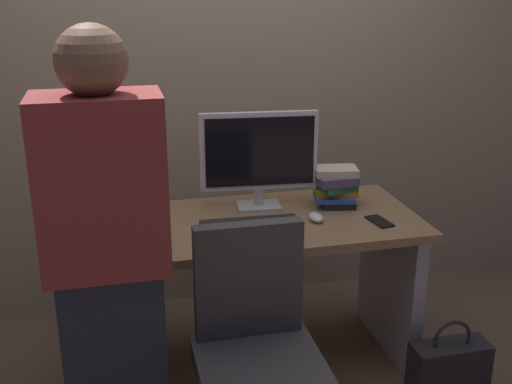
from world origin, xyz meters
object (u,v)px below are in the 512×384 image
(person_at_desk, at_px, (109,271))
(book_stack, at_px, (336,186))
(desk, at_px, (253,265))
(cell_phone, at_px, (379,221))
(keyboard, at_px, (250,224))
(monitor, at_px, (259,155))
(mouse, at_px, (316,217))
(office_chair, at_px, (257,369))
(cup_by_monitor, at_px, (160,202))
(cup_near_keyboard, at_px, (158,224))
(handbag, at_px, (449,369))

(person_at_desk, bearing_deg, book_stack, 33.49)
(desk, relative_size, person_at_desk, 0.91)
(book_stack, bearing_deg, cell_phone, -65.18)
(keyboard, bearing_deg, book_stack, 22.20)
(monitor, distance_m, mouse, 0.38)
(office_chair, relative_size, cup_by_monitor, 9.60)
(cup_near_keyboard, distance_m, handbag, 1.41)
(cup_by_monitor, xyz_separation_m, book_stack, (0.81, -0.11, 0.05))
(office_chair, height_order, cell_phone, office_chair)
(mouse, bearing_deg, cup_by_monitor, 157.39)
(cell_phone, bearing_deg, cup_near_keyboard, 165.85)
(mouse, distance_m, cup_near_keyboard, 0.69)
(mouse, bearing_deg, person_at_desk, -149.68)
(cup_by_monitor, height_order, cell_phone, cup_by_monitor)
(desk, relative_size, keyboard, 3.45)
(monitor, distance_m, cup_near_keyboard, 0.57)
(desk, xyz_separation_m, cell_phone, (0.54, -0.15, 0.23))
(cell_phone, bearing_deg, handbag, -60.41)
(desk, bearing_deg, mouse, -14.87)
(keyboard, xyz_separation_m, mouse, (0.30, -0.01, 0.01))
(book_stack, relative_size, cell_phone, 1.57)
(keyboard, xyz_separation_m, handbag, (0.80, -0.39, -0.61))
(office_chair, bearing_deg, desk, 77.93)
(office_chair, bearing_deg, book_stack, 53.58)
(keyboard, distance_m, mouse, 0.30)
(cell_phone, relative_size, handbag, 0.38)
(monitor, distance_m, handbag, 1.26)
(mouse, bearing_deg, monitor, 133.59)
(monitor, xyz_separation_m, cup_by_monitor, (-0.45, 0.06, -0.21))
(handbag, bearing_deg, person_at_desk, -174.07)
(person_at_desk, height_order, handbag, person_at_desk)
(monitor, relative_size, keyboard, 1.26)
(mouse, xyz_separation_m, book_stack, (0.15, 0.17, 0.08))
(desk, relative_size, handbag, 3.93)
(office_chair, height_order, book_stack, office_chair)
(mouse, xyz_separation_m, cup_by_monitor, (-0.66, 0.28, 0.03))
(book_stack, distance_m, cell_phone, 0.29)
(office_chair, distance_m, cup_near_keyboard, 0.76)
(keyboard, xyz_separation_m, cup_near_keyboard, (-0.39, 0.01, 0.03))
(desk, bearing_deg, monitor, 67.52)
(cup_by_monitor, relative_size, book_stack, 0.43)
(office_chair, xyz_separation_m, cell_phone, (0.68, 0.51, 0.31))
(handbag, bearing_deg, cup_by_monitor, 150.63)
(desk, bearing_deg, office_chair, -102.07)
(monitor, distance_m, cup_by_monitor, 0.50)
(cell_phone, bearing_deg, office_chair, -151.32)
(book_stack, bearing_deg, person_at_desk, -146.51)
(person_at_desk, distance_m, cup_by_monitor, 0.84)
(person_at_desk, bearing_deg, cup_near_keyboard, 69.12)
(monitor, distance_m, book_stack, 0.40)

